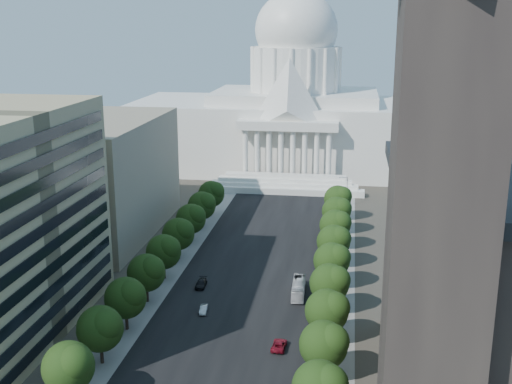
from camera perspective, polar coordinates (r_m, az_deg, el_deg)
The scene contains 31 objects.
road_asphalt at distance 154.88m, azimuth 0.20°, elevation -5.52°, with size 30.00×260.00×0.01m, color black.
sidewalk_left at distance 158.57m, azimuth -6.64°, elevation -5.13°, with size 8.00×260.00×0.02m, color gray.
sidewalk_right at distance 153.48m, azimuth 7.27°, elevation -5.84°, with size 8.00×260.00×0.02m, color gray.
capitol at distance 241.77m, azimuth 3.47°, elevation 6.83°, with size 120.00×56.00×73.00m.
office_block_left_far at distance 172.80m, azimuth -15.26°, elevation 1.32°, with size 38.00×52.00×30.00m, color gray.
tree_l_b at distance 98.79m, azimuth -16.22°, elevation -14.65°, with size 7.79×7.60×9.97m.
tree_l_c at distance 108.44m, azimuth -13.57°, elevation -11.65°, with size 7.79×7.60×9.97m.
tree_l_d at distance 118.52m, azimuth -11.41°, elevation -9.14°, with size 7.79×7.60×9.97m.
tree_l_e at distance 128.93m, azimuth -9.62°, elevation -7.01°, with size 7.79×7.60×9.97m.
tree_l_f at distance 139.59m, azimuth -8.11°, elevation -5.20°, with size 7.79×7.60×9.97m.
tree_l_g at distance 150.46m, azimuth -6.83°, elevation -3.65°, with size 7.79×7.60×9.97m.
tree_l_h at distance 161.49m, azimuth -5.72°, elevation -2.31°, with size 7.79×7.60×9.97m.
tree_l_i at distance 172.64m, azimuth -4.75°, elevation -1.14°, with size 7.79×7.60×9.97m.
tree_l_j at distance 183.90m, azimuth -3.91°, elevation -0.11°, with size 7.79×7.60×9.97m.
tree_r_c at distance 101.40m, azimuth 6.21°, elevation -13.27°, with size 7.79×7.60×9.97m.
tree_r_d at distance 112.11m, azimuth 6.48°, elevation -10.38°, with size 7.79×7.60×9.97m.
tree_r_e at distance 123.06m, azimuth 6.70°, elevation -8.00°, with size 7.79×7.60×9.97m.
tree_r_f at distance 134.19m, azimuth 6.88°, elevation -6.01°, with size 7.79×7.60×9.97m.
tree_r_g at distance 145.46m, azimuth 7.03°, elevation -4.32°, with size 7.79×7.60×9.97m.
tree_r_h at distance 156.84m, azimuth 7.16°, elevation -2.88°, with size 7.79×7.60×9.97m.
tree_r_i at distance 168.31m, azimuth 7.27°, elevation -1.64°, with size 7.79×7.60×9.97m.
tree_r_j at distance 179.84m, azimuth 7.37°, elevation -0.55°, with size 7.79×7.60×9.97m.
streetlight_b at distance 100.96m, azimuth 7.09°, elevation -13.84°, with size 2.61×0.44×9.00m.
streetlight_c at distance 123.47m, azimuth 7.43°, elevation -8.26°, with size 2.61×0.44×9.00m.
streetlight_d at distance 146.78m, azimuth 7.65°, elevation -4.43°, with size 2.61×0.44×9.00m.
streetlight_e at distance 170.57m, azimuth 7.81°, elevation -1.65°, with size 2.61×0.44×9.00m.
streetlight_f at distance 194.67m, azimuth 7.93°, elevation 0.44°, with size 2.61×0.44×9.00m.
car_silver at distance 125.61m, azimuth -4.67°, elevation -10.35°, with size 1.36×3.89×1.28m, color #B5B9BE.
car_red at distance 112.71m, azimuth 2.07°, elevation -13.43°, with size 2.27×4.92×1.37m, color maroon.
car_dark_b at distance 136.82m, azimuth -4.90°, elevation -8.12°, with size 2.01×4.94×1.43m, color black.
city_bus at distance 132.59m, azimuth 3.81°, elevation -8.53°, with size 2.45×10.48×2.92m, color silver.
Camera 1 is at (20.87, -53.51, 54.39)m, focal length 45.00 mm.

